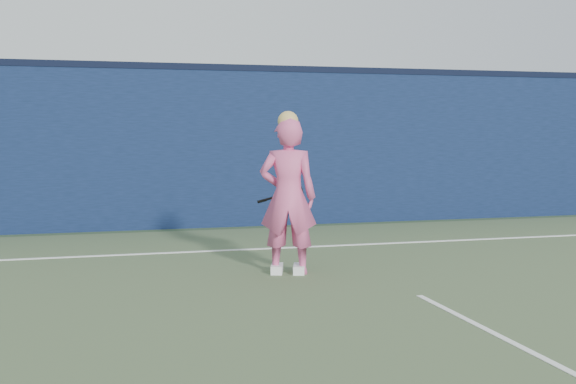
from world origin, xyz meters
name	(u,v)px	position (x,y,z in m)	size (l,w,h in m)	color
ground	(474,325)	(0.00, 0.00, 0.00)	(80.00, 80.00, 0.00)	#2D4229
backstop_wall	(276,149)	(0.00, 6.50, 1.25)	(24.00, 0.40, 2.50)	#0B1833
wall_cap	(276,69)	(0.00, 6.50, 2.55)	(24.00, 0.42, 0.10)	black
player	(288,196)	(-0.90, 2.37, 0.85)	(0.70, 0.57, 1.76)	#DA548B
racket	(289,194)	(-0.78, 2.79, 0.83)	(0.51, 0.19, 0.29)	black
court_lines	(496,334)	(0.00, -0.33, 0.01)	(11.00, 12.04, 0.01)	white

